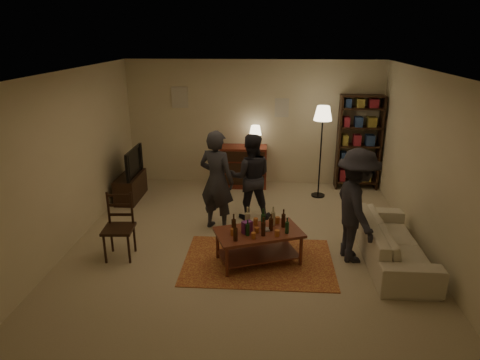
# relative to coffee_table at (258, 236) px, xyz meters

# --- Properties ---
(floor) EXTENTS (6.00, 6.00, 0.00)m
(floor) POSITION_rel_coffee_table_xyz_m (-0.22, 0.58, -0.43)
(floor) COLOR #C6B793
(floor) RESTS_ON ground
(room_shell) EXTENTS (6.00, 6.00, 6.00)m
(room_shell) POSITION_rel_coffee_table_xyz_m (-0.87, 3.56, 1.38)
(room_shell) COLOR beige
(room_shell) RESTS_ON ground
(rug) EXTENTS (2.20, 1.50, 0.01)m
(rug) POSITION_rel_coffee_table_xyz_m (0.00, -0.00, -0.43)
(rug) COLOR maroon
(rug) RESTS_ON ground
(coffee_table) EXTENTS (1.38, 1.06, 0.84)m
(coffee_table) POSITION_rel_coffee_table_xyz_m (0.00, 0.00, 0.00)
(coffee_table) COLOR brown
(coffee_table) RESTS_ON ground
(dining_chair) EXTENTS (0.47, 0.47, 1.01)m
(dining_chair) POSITION_rel_coffee_table_xyz_m (-2.09, 0.07, 0.10)
(dining_chair) COLOR black
(dining_chair) RESTS_ON ground
(tv_stand) EXTENTS (0.40, 1.00, 1.06)m
(tv_stand) POSITION_rel_coffee_table_xyz_m (-2.66, 2.38, -0.05)
(tv_stand) COLOR black
(tv_stand) RESTS_ON ground
(dresser) EXTENTS (1.00, 0.50, 1.36)m
(dresser) POSITION_rel_coffee_table_xyz_m (-0.41, 3.30, 0.04)
(dresser) COLOR maroon
(dresser) RESTS_ON ground
(bookshelf) EXTENTS (0.90, 0.34, 2.02)m
(bookshelf) POSITION_rel_coffee_table_xyz_m (2.03, 3.36, 0.60)
(bookshelf) COLOR black
(bookshelf) RESTS_ON ground
(floor_lamp) EXTENTS (0.36, 0.36, 1.88)m
(floor_lamp) POSITION_rel_coffee_table_xyz_m (1.17, 2.78, 1.17)
(floor_lamp) COLOR black
(floor_lamp) RESTS_ON ground
(sofa) EXTENTS (0.81, 2.08, 0.61)m
(sofa) POSITION_rel_coffee_table_xyz_m (1.98, 0.18, -0.13)
(sofa) COLOR beige
(sofa) RESTS_ON ground
(person_left) EXTENTS (0.74, 0.63, 1.73)m
(person_left) POSITION_rel_coffee_table_xyz_m (-0.74, 1.13, 0.43)
(person_left) COLOR #2A2B32
(person_left) RESTS_ON ground
(person_right) EXTENTS (0.80, 0.64, 1.57)m
(person_right) POSITION_rel_coffee_table_xyz_m (-0.19, 1.61, 0.35)
(person_right) COLOR #23232A
(person_right) RESTS_ON ground
(person_by_sofa) EXTENTS (0.79, 1.19, 1.71)m
(person_by_sofa) POSITION_rel_coffee_table_xyz_m (1.40, 0.20, 0.42)
(person_by_sofa) COLOR #23232A
(person_by_sofa) RESTS_ON ground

